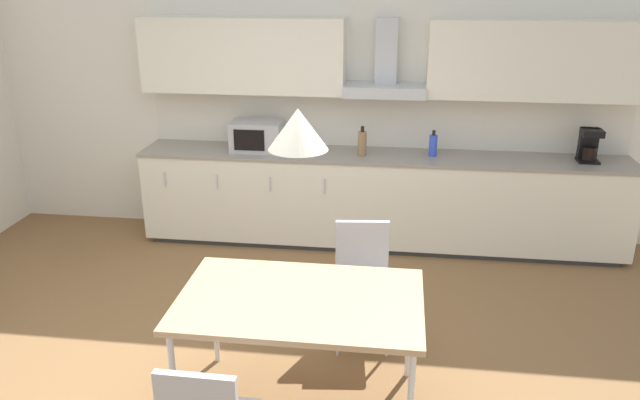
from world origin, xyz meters
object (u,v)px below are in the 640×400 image
Objects in this scene: bottle_blue at (433,145)px; chair_far_right at (362,271)px; pendant_lamp at (298,129)px; bottle_brown at (362,143)px; dining_table at (300,305)px; coffee_maker at (589,145)px; microwave at (257,136)px.

bottle_blue reaches higher than chair_far_right.
bottle_brown is at bearing 85.56° from pendant_lamp.
bottle_brown is 2.48m from dining_table.
coffee_maker is 0.34× the size of chair_far_right.
bottle_brown is at bearing -3.27° from microwave.
coffee_maker is at bearing 41.72° from chair_far_right.
coffee_maker reaches higher than bottle_blue.
microwave is 1.60× the size of coffee_maker.
coffee_maker is at bearing 2.36° from bottle_brown.
bottle_brown is 0.87× the size of pendant_lamp.
dining_table is at bearing -108.44° from bottle_blue.
microwave is 2.00× the size of bottle_blue.
bottle_blue is at bearing 72.54° from chair_far_right.
chair_far_right is at bearing 69.59° from pendant_lamp.
bottle_blue is (-1.38, -0.01, -0.05)m from coffee_maker.
dining_table is at bearing 180.00° from pendant_lamp.
pendant_lamp is at bearing -110.41° from chair_far_right.
coffee_maker reaches higher than bottle_brown.
bottle_brown is 0.32× the size of chair_far_right.
dining_table is 0.91m from chair_far_right.
bottle_brown reaches higher than dining_table.
microwave reaches higher than bottle_blue.
dining_table is (0.81, -2.51, -0.34)m from microwave.
microwave is at bearing 123.81° from chair_far_right.
pendant_lamp reaches higher than coffee_maker.
chair_far_right is (1.12, -1.68, -0.51)m from microwave.
bottle_blue is 0.66m from bottle_brown.
microwave reaches higher than chair_far_right.
dining_table is (-0.84, -2.52, -0.30)m from bottle_blue.
bottle_brown is at bearing -173.70° from bottle_blue.
dining_table is (-0.19, -2.45, -0.31)m from bottle_brown.
pendant_lamp is at bearing -131.21° from coffee_maker.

